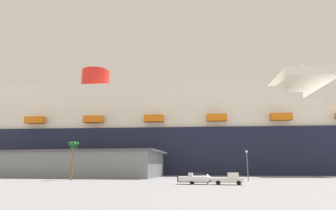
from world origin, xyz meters
The scene contains 8 objects.
ground_plane centered at (0.00, 30.00, 0.00)m, with size 600.00×600.00×0.00m, color gray.
cruise_ship centered at (-19.18, 62.45, 16.42)m, with size 261.42×66.57×57.84m.
terminal_building centered at (-43.79, 21.02, 4.21)m, with size 69.79×25.47×8.38m.
pickup_truck centered at (11.44, -10.28, 1.04)m, with size 5.65×2.39×2.20m.
small_boat_on_trailer centered at (5.46, -10.14, 0.96)m, with size 7.85×2.43×2.15m.
palm_tree centered at (-27.84, 1.36, 8.00)m, with size 3.20×3.23×9.79m.
street_lamp centered at (16.05, 5.17, 4.76)m, with size 0.56×0.56×7.20m.
parked_car_white_van centered at (3.35, 13.18, 0.83)m, with size 4.53×2.62×1.58m.
Camera 1 is at (10.82, -65.69, 3.26)m, focal length 29.80 mm.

